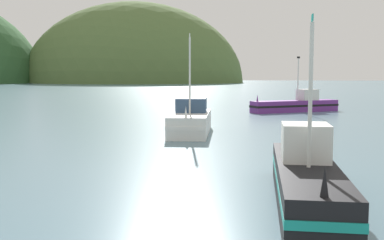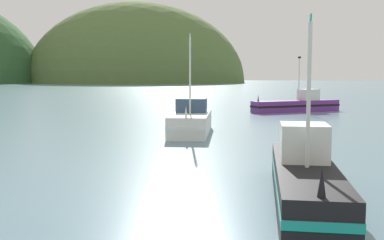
{
  "view_description": "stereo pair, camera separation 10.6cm",
  "coord_description": "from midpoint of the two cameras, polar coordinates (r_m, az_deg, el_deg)",
  "views": [
    {
      "loc": [
        -6.19,
        -2.8,
        4.02
      ],
      "look_at": [
        -8.96,
        23.42,
        1.4
      ],
      "focal_mm": 43.31,
      "sensor_mm": 36.0,
      "label": 1
    },
    {
      "loc": [
        -6.08,
        -2.79,
        4.02
      ],
      "look_at": [
        -8.96,
        23.42,
        1.4
      ],
      "focal_mm": 43.31,
      "sensor_mm": 36.0,
      "label": 2
    }
  ],
  "objects": [
    {
      "name": "fishing_boat_black",
      "position": [
        14.9,
        13.68,
        -7.04
      ],
      "size": [
        2.14,
        8.73,
        5.73
      ],
      "rotation": [
        0.0,
        0.0,
        4.67
      ],
      "color": "black",
      "rests_on": "ground"
    },
    {
      "name": "hill_mid_left",
      "position": [
        225.77,
        -7.21,
        4.61
      ],
      "size": [
        104.88,
        83.9,
        76.2
      ],
      "primitive_type": "ellipsoid",
      "color": "#516B38",
      "rests_on": "ground"
    },
    {
      "name": "fishing_boat_white",
      "position": [
        31.43,
        -0.25,
        -0.11
      ],
      "size": [
        2.65,
        7.65,
        6.66
      ],
      "rotation": [
        0.0,
        0.0,
        4.74
      ],
      "color": "white",
      "rests_on": "ground"
    },
    {
      "name": "fishing_boat_purple",
      "position": [
        50.78,
        12.67,
        1.86
      ],
      "size": [
        9.81,
        6.55,
        5.88
      ],
      "rotation": [
        0.0,
        0.0,
        3.65
      ],
      "color": "#6B2D84",
      "rests_on": "ground"
    }
  ]
}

